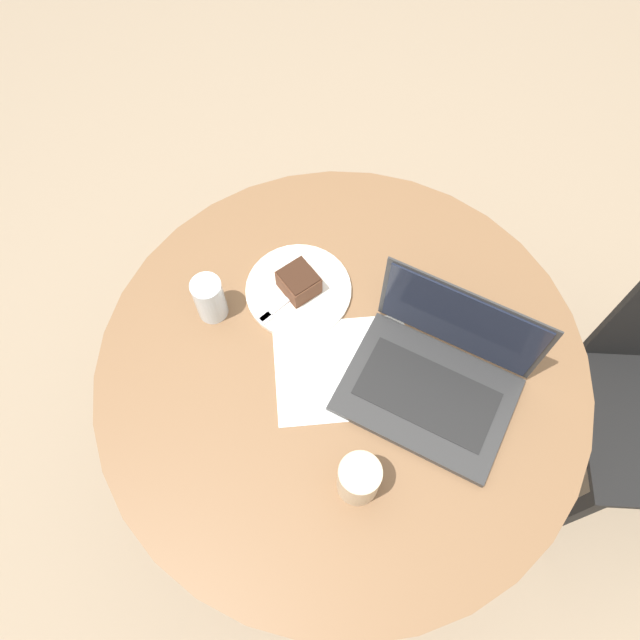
% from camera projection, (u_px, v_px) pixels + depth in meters
% --- Properties ---
extents(ground_plane, '(12.00, 12.00, 0.00)m').
position_uv_depth(ground_plane, '(335.00, 455.00, 2.03)').
color(ground_plane, gray).
extents(dining_table, '(1.07, 1.07, 0.77)m').
position_uv_depth(dining_table, '(340.00, 393.00, 1.50)').
color(dining_table, brown).
rests_on(dining_table, ground_plane).
extents(paper_document, '(0.33, 0.28, 0.00)m').
position_uv_depth(paper_document, '(342.00, 369.00, 1.34)').
color(paper_document, white).
rests_on(paper_document, dining_table).
extents(plate, '(0.24, 0.24, 0.01)m').
position_uv_depth(plate, '(299.00, 290.00, 1.42)').
color(plate, silver).
rests_on(plate, dining_table).
extents(cake_slice, '(0.10, 0.10, 0.06)m').
position_uv_depth(cake_slice, '(299.00, 282.00, 1.39)').
color(cake_slice, brown).
rests_on(cake_slice, plate).
extents(fork, '(0.16, 0.10, 0.00)m').
position_uv_depth(fork, '(283.00, 303.00, 1.40)').
color(fork, silver).
rests_on(fork, plate).
extents(coffee_glass, '(0.08, 0.08, 0.11)m').
position_uv_depth(coffee_glass, '(359.00, 479.00, 1.18)').
color(coffee_glass, '#C6AD89').
rests_on(coffee_glass, dining_table).
extents(water_glass, '(0.07, 0.07, 0.12)m').
position_uv_depth(water_glass, '(210.00, 299.00, 1.35)').
color(water_glass, silver).
rests_on(water_glass, dining_table).
extents(laptop, '(0.43, 0.42, 0.24)m').
position_uv_depth(laptop, '(435.00, 376.00, 1.29)').
color(laptop, '#2D2D2D').
rests_on(laptop, dining_table).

